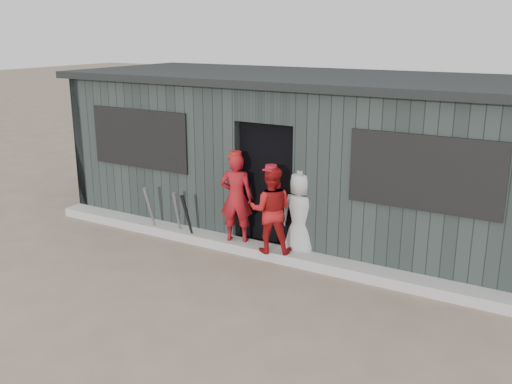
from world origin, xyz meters
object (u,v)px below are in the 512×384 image
Objects in this scene: player_red_right at (271,210)px; dugout at (306,153)px; bat_right at (188,219)px; player_grey_back at (301,215)px; bat_mid at (178,215)px; player_red_left at (236,197)px; bat_left at (151,211)px.

dugout reaches higher than player_red_right.
player_grey_back is (1.80, 0.41, 0.25)m from bat_right.
bat_right is (0.27, -0.08, 0.00)m from bat_mid.
bat_right is 0.10× the size of dugout.
player_red_left is at bearing 4.97° from bat_mid.
bat_mid is at bearing 9.85° from bat_left.
bat_left is at bearing -136.70° from dugout.
player_red_right is at bearing 0.94° from bat_left.
player_red_right is 0.16× the size of dugout.
player_red_left is at bearing 12.44° from bat_right.
dugout is (1.95, 1.84, 0.86)m from bat_left.
player_grey_back is at bearing 12.70° from bat_right.
player_grey_back is at bearing 173.04° from player_red_left.
dugout reaches higher than bat_mid.
dugout is at bearing 57.25° from bat_right.
dugout is at bearing 50.30° from bat_mid.
player_red_right reaches higher than bat_left.
player_red_left reaches higher than bat_left.
bat_mid is 0.64× the size of player_red_right.
bat_left is 2.29m from player_red_right.
bat_mid is at bearing 162.97° from bat_right.
player_red_left reaches higher than player_red_right.
player_grey_back is at bearing 8.82° from bat_mid.
bat_mid is 0.60× the size of player_red_left.
player_red_left is 1.76m from dugout.
bat_left is at bearing -170.15° from bat_mid.
player_grey_back is 0.16× the size of dugout.
player_red_right is 1.89m from dugout.
bat_right is at bearing -22.86° from player_red_right.
player_grey_back is (2.57, 0.41, 0.24)m from bat_left.
player_grey_back reaches higher than bat_right.
bat_left is 0.67× the size of player_red_right.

